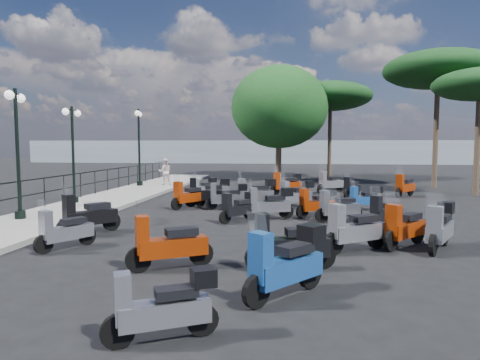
# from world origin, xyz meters

# --- Properties ---
(ground) EXTENTS (120.00, 120.00, 0.00)m
(ground) POSITION_xyz_m (0.00, 0.00, 0.00)
(ground) COLOR black
(ground) RESTS_ON ground
(sidewalk) EXTENTS (3.00, 30.00, 0.15)m
(sidewalk) POSITION_xyz_m (-6.50, 3.00, 0.07)
(sidewalk) COLOR slate
(sidewalk) RESTS_ON ground
(railing) EXTENTS (0.04, 26.04, 1.10)m
(railing) POSITION_xyz_m (-7.80, 2.80, 0.90)
(railing) COLOR black
(railing) RESTS_ON sidewalk
(lamp_post_0) EXTENTS (0.53, 1.17, 4.07)m
(lamp_post_0) POSITION_xyz_m (-7.06, -1.78, 2.47)
(lamp_post_0) COLOR black
(lamp_post_0) RESTS_ON sidewalk
(lamp_post_1) EXTENTS (0.31, 1.14, 3.86)m
(lamp_post_1) POSITION_xyz_m (-7.33, 2.07, 2.35)
(lamp_post_1) COLOR black
(lamp_post_1) RESTS_ON sidewalk
(lamp_post_2) EXTENTS (0.55, 1.25, 4.33)m
(lamp_post_2) POSITION_xyz_m (-7.25, 9.22, 2.62)
(lamp_post_2) COLOR black
(lamp_post_2) RESTS_ON sidewalk
(pedestrian_far) EXTENTS (0.92, 0.83, 1.53)m
(pedestrian_far) POSITION_xyz_m (-5.95, 9.85, 0.92)
(pedestrian_far) COLOR beige
(pedestrian_far) RESTS_ON sidewalk
(scooter_1) EXTENTS (0.91, 1.42, 1.26)m
(scooter_1) POSITION_xyz_m (-3.85, -4.79, 0.44)
(scooter_1) COLOR black
(scooter_1) RESTS_ON ground
(scooter_2) EXTENTS (1.23, 1.52, 1.47)m
(scooter_2) POSITION_xyz_m (-4.13, -3.07, 0.51)
(scooter_2) COLOR black
(scooter_2) RESTS_ON ground
(scooter_3) EXTENTS (1.63, 0.61, 1.31)m
(scooter_3) POSITION_xyz_m (-1.00, 1.86, 0.49)
(scooter_3) COLOR black
(scooter_3) RESTS_ON ground
(scooter_4) EXTENTS (1.08, 1.49, 1.38)m
(scooter_4) POSITION_xyz_m (-2.57, 1.96, 0.48)
(scooter_4) COLOR black
(scooter_4) RESTS_ON ground
(scooter_5) EXTENTS (1.06, 1.26, 1.20)m
(scooter_5) POSITION_xyz_m (-2.68, 5.39, 0.45)
(scooter_5) COLOR black
(scooter_5) RESTS_ON ground
(scooter_6) EXTENTS (1.60, 1.02, 1.42)m
(scooter_6) POSITION_xyz_m (-0.93, -6.03, 0.49)
(scooter_6) COLOR black
(scooter_6) RESTS_ON ground
(scooter_7) EXTENTS (1.32, 1.54, 1.48)m
(scooter_7) POSITION_xyz_m (1.44, -7.31, 0.56)
(scooter_7) COLOR black
(scooter_7) RESTS_ON ground
(scooter_8) EXTENTS (1.12, 1.27, 1.23)m
(scooter_8) POSITION_xyz_m (-0.23, -0.64, 0.46)
(scooter_8) COLOR black
(scooter_8) RESTS_ON ground
(scooter_9) EXTENTS (1.70, 0.95, 1.44)m
(scooter_9) POSITION_xyz_m (-0.02, 2.95, 0.54)
(scooter_9) COLOR black
(scooter_9) RESTS_ON ground
(scooter_10) EXTENTS (1.84, 0.77, 1.49)m
(scooter_10) POSITION_xyz_m (-1.89, 2.56, 0.56)
(scooter_10) COLOR black
(scooter_10) RESTS_ON ground
(scooter_11) EXTENTS (1.65, 0.95, 1.42)m
(scooter_11) POSITION_xyz_m (1.11, 7.27, 0.49)
(scooter_11) COLOR black
(scooter_11) RESTS_ON ground
(scooter_12) EXTENTS (1.38, 0.85, 1.19)m
(scooter_12) POSITION_xyz_m (-0.07, -9.10, 0.45)
(scooter_12) COLOR black
(scooter_12) RESTS_ON ground
(scooter_13) EXTENTS (1.81, 0.73, 1.46)m
(scooter_13) POSITION_xyz_m (1.45, -5.79, 0.51)
(scooter_13) COLOR black
(scooter_13) RESTS_ON ground
(scooter_14) EXTENTS (1.41, 1.02, 1.27)m
(scooter_14) POSITION_xyz_m (2.31, 0.63, 0.48)
(scooter_14) COLOR black
(scooter_14) RESTS_ON ground
(scooter_15) EXTENTS (1.66, 0.83, 1.37)m
(scooter_15) POSITION_xyz_m (0.72, -0.06, 0.52)
(scooter_15) COLOR black
(scooter_15) RESTS_ON ground
(scooter_16) EXTENTS (1.46, 1.23, 1.39)m
(scooter_16) POSITION_xyz_m (1.60, 2.60, 0.52)
(scooter_16) COLOR black
(scooter_16) RESTS_ON ground
(scooter_17) EXTENTS (1.52, 0.90, 1.30)m
(scooter_17) POSITION_xyz_m (1.14, 7.65, 0.49)
(scooter_17) COLOR black
(scooter_17) RESTS_ON ground
(scooter_19) EXTENTS (1.58, 1.16, 1.47)m
(scooter_19) POSITION_xyz_m (2.94, -4.15, 0.51)
(scooter_19) COLOR black
(scooter_19) RESTS_ON ground
(scooter_20) EXTENTS (1.26, 1.37, 1.40)m
(scooter_20) POSITION_xyz_m (4.19, -3.55, 0.49)
(scooter_20) COLOR black
(scooter_20) RESTS_ON ground
(scooter_21) EXTENTS (1.57, 0.84, 1.32)m
(scooter_21) POSITION_xyz_m (2.94, -0.25, 0.46)
(scooter_21) COLOR black
(scooter_21) RESTS_ON ground
(scooter_22) EXTENTS (1.39, 0.79, 1.18)m
(scooter_22) POSITION_xyz_m (4.20, 2.39, 0.44)
(scooter_22) COLOR black
(scooter_22) RESTS_ON ground
(scooter_23) EXTENTS (1.45, 1.29, 1.46)m
(scooter_23) POSITION_xyz_m (3.34, 7.99, 0.51)
(scooter_23) COLOR black
(scooter_23) RESTS_ON ground
(scooter_26) EXTENTS (1.05, 1.63, 1.42)m
(scooter_26) POSITION_xyz_m (4.96, -3.72, 0.54)
(scooter_26) COLOR black
(scooter_26) RESTS_ON ground
(scooter_27) EXTENTS (1.19, 1.22, 1.28)m
(scooter_27) POSITION_xyz_m (4.24, -1.08, 0.45)
(scooter_27) COLOR black
(scooter_27) RESTS_ON ground
(scooter_28) EXTENTS (1.19, 1.47, 1.41)m
(scooter_28) POSITION_xyz_m (6.72, 6.86, 0.49)
(scooter_28) COLOR black
(scooter_28) RESTS_ON ground
(scooter_29) EXTENTS (0.94, 1.41, 1.26)m
(scooter_29) POSITION_xyz_m (4.20, 6.33, 0.44)
(scooter_29) COLOR black
(scooter_29) RESTS_ON ground
(broadleaf_tree) EXTENTS (6.72, 6.72, 7.92)m
(broadleaf_tree) POSITION_xyz_m (0.42, 15.79, 5.06)
(broadleaf_tree) COLOR #38281E
(broadleaf_tree) RESTS_ON ground
(pine_0) EXTENTS (6.09, 6.09, 7.07)m
(pine_0) POSITION_xyz_m (4.06, 18.09, 5.99)
(pine_0) COLOR #38281E
(pine_0) RESTS_ON ground
(pine_1) EXTENTS (6.09, 6.09, 7.76)m
(pine_1) POSITION_xyz_m (9.50, 11.58, 6.67)
(pine_1) COLOR #38281E
(pine_1) RESTS_ON ground
(pine_2) EXTENTS (6.00, 6.00, 7.94)m
(pine_2) POSITION_xyz_m (0.17, 18.98, 6.87)
(pine_2) COLOR #38281E
(pine_2) RESTS_ON ground
(pine_3) EXTENTS (4.42, 4.42, 6.12)m
(pine_3) POSITION_xyz_m (10.30, 7.89, 5.31)
(pine_3) COLOR #38281E
(pine_3) RESTS_ON ground
(distant_hills) EXTENTS (70.00, 8.00, 3.00)m
(distant_hills) POSITION_xyz_m (0.00, 45.00, 1.50)
(distant_hills) COLOR gray
(distant_hills) RESTS_ON ground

